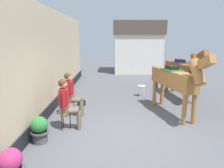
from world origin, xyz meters
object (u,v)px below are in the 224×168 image
at_px(flower_planter_far, 40,129).
at_px(spare_stool_white, 142,87).
at_px(seated_visitor_near, 67,101).
at_px(satchel_bag, 82,103).
at_px(saddled_horse_far, 182,70).
at_px(flower_planter_near, 11,165).
at_px(saddled_horse_near, 175,79).
at_px(seated_visitor_far, 71,92).

xyz_separation_m(flower_planter_far, spare_stool_white, (2.95, 4.16, 0.07)).
distance_m(seated_visitor_near, satchel_bag, 2.19).
height_order(saddled_horse_far, satchel_bag, saddled_horse_far).
relative_size(seated_visitor_near, flower_planter_near, 2.17).
bearing_deg(flower_planter_far, spare_stool_white, 54.59).
relative_size(saddled_horse_far, satchel_bag, 10.66).
relative_size(saddled_horse_far, flower_planter_near, 4.66).
distance_m(flower_planter_far, spare_stool_white, 5.10).
bearing_deg(saddled_horse_near, saddled_horse_far, 66.97).
height_order(seated_visitor_far, flower_planter_near, seated_visitor_far).
relative_size(seated_visitor_near, flower_planter_far, 2.17).
bearing_deg(flower_planter_near, seated_visitor_far, 82.56).
bearing_deg(satchel_bag, flower_planter_near, 86.07).
bearing_deg(seated_visitor_far, saddled_horse_far, 26.98).
bearing_deg(satchel_bag, seated_visitor_far, 85.04).
bearing_deg(spare_stool_white, saddled_horse_far, -9.13).
xyz_separation_m(seated_visitor_near, spare_stool_white, (2.46, 3.37, -0.38)).
xyz_separation_m(seated_visitor_far, flower_planter_near, (-0.43, -3.31, -0.44)).
height_order(saddled_horse_far, flower_planter_far, saddled_horse_far).
relative_size(flower_planter_far, satchel_bag, 2.29).
height_order(seated_visitor_far, satchel_bag, seated_visitor_far).
relative_size(seated_visitor_far, spare_stool_white, 3.02).
height_order(seated_visitor_near, satchel_bag, seated_visitor_near).
xyz_separation_m(seated_visitor_near, flower_planter_near, (-0.50, -2.29, -0.44)).
bearing_deg(seated_visitor_far, flower_planter_far, -103.33).
distance_m(seated_visitor_near, flower_planter_near, 2.38).
height_order(flower_planter_near, satchel_bag, flower_planter_near).
bearing_deg(satchel_bag, flower_planter_far, 82.16).
height_order(flower_planter_far, satchel_bag, flower_planter_far).
bearing_deg(satchel_bag, saddled_horse_far, -161.39).
relative_size(flower_planter_near, spare_stool_white, 1.39).
height_order(flower_planter_far, spare_stool_white, flower_planter_far).
distance_m(seated_visitor_near, saddled_horse_near, 3.41).
distance_m(saddled_horse_far, flower_planter_near, 7.10).
height_order(saddled_horse_far, spare_stool_white, saddled_horse_far).
xyz_separation_m(saddled_horse_far, flower_planter_far, (-4.53, -3.90, -0.82)).
xyz_separation_m(seated_visitor_near, saddled_horse_far, (4.03, 3.12, 0.38)).
bearing_deg(seated_visitor_near, flower_planter_near, -102.31).
bearing_deg(seated_visitor_far, saddled_horse_near, 1.88).
bearing_deg(saddled_horse_far, spare_stool_white, 170.87).
relative_size(seated_visitor_near, saddled_horse_near, 0.47).
bearing_deg(saddled_horse_near, seated_visitor_near, -160.44).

